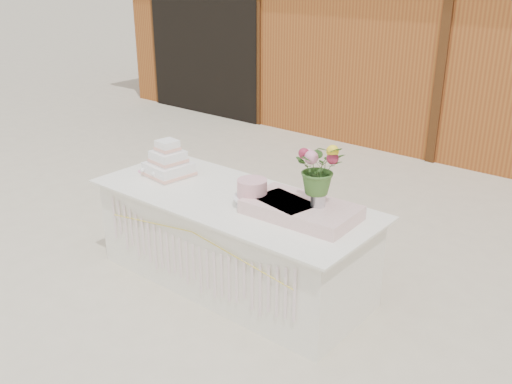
% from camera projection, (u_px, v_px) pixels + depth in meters
% --- Properties ---
extents(ground, '(80.00, 80.00, 0.00)m').
position_uv_depth(ground, '(234.00, 281.00, 4.82)').
color(ground, beige).
rests_on(ground, ground).
extents(barn, '(12.60, 4.60, 3.30)m').
position_uv_depth(barn, '(498.00, 21.00, 8.48)').
color(barn, '#98561F').
rests_on(barn, ground).
extents(cake_table, '(2.40, 1.00, 0.77)m').
position_uv_depth(cake_table, '(232.00, 240.00, 4.67)').
color(cake_table, white).
rests_on(cake_table, ground).
extents(wedding_cake, '(0.39, 0.39, 0.32)m').
position_uv_depth(wedding_cake, '(169.00, 164.00, 4.94)').
color(wedding_cake, white).
rests_on(wedding_cake, cake_table).
extents(pink_cake_stand, '(0.29, 0.29, 0.21)m').
position_uv_depth(pink_cake_stand, '(252.00, 191.00, 4.33)').
color(pink_cake_stand, white).
rests_on(pink_cake_stand, cake_table).
extents(satin_runner, '(0.84, 0.51, 0.10)m').
position_uv_depth(satin_runner, '(301.00, 210.00, 4.18)').
color(satin_runner, '#FACFC9').
rests_on(satin_runner, cake_table).
extents(flower_vase, '(0.11, 0.11, 0.15)m').
position_uv_depth(flower_vase, '(318.00, 196.00, 4.09)').
color(flower_vase, silver).
rests_on(flower_vase, satin_runner).
extents(bouquet, '(0.46, 0.45, 0.38)m').
position_uv_depth(bouquet, '(320.00, 161.00, 3.99)').
color(bouquet, '#3C6629').
rests_on(bouquet, flower_vase).
extents(loose_flowers, '(0.19, 0.40, 0.02)m').
position_uv_depth(loose_flowers, '(155.00, 164.00, 5.22)').
color(loose_flowers, pink).
rests_on(loose_flowers, cake_table).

